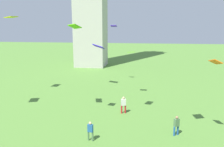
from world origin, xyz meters
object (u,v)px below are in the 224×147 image
(kite_flying_2, at_px, (75,26))
(kite_flying_9, at_px, (98,47))
(kite_flying_0, at_px, (114,26))
(person_2, at_px, (176,124))
(person_0, at_px, (90,130))
(kite_flying_3, at_px, (131,52))
(person_1, at_px, (124,104))
(kite_flying_5, at_px, (216,62))
(kite_flying_8, at_px, (11,17))

(kite_flying_2, relative_size, kite_flying_9, 0.72)
(kite_flying_0, distance_m, kite_flying_2, 14.77)
(person_2, bearing_deg, person_0, 161.30)
(kite_flying_3, bearing_deg, kite_flying_2, -119.22)
(person_2, distance_m, kite_flying_3, 11.97)
(person_1, bearing_deg, kite_flying_2, 11.86)
(kite_flying_5, height_order, kite_flying_9, kite_flying_5)
(person_2, relative_size, kite_flying_5, 1.67)
(person_0, distance_m, kite_flying_5, 10.86)
(kite_flying_0, bearing_deg, kite_flying_5, 129.75)
(kite_flying_0, bearing_deg, person_2, 123.30)
(person_1, bearing_deg, person_0, 52.83)
(person_1, bearing_deg, kite_flying_8, -34.76)
(kite_flying_8, bearing_deg, kite_flying_3, 102.12)
(person_1, relative_size, kite_flying_5, 1.77)
(person_2, distance_m, kite_flying_9, 17.56)
(kite_flying_0, distance_m, kite_flying_8, 14.15)
(kite_flying_2, relative_size, kite_flying_8, 0.80)
(person_2, bearing_deg, person_1, 104.40)
(kite_flying_0, relative_size, kite_flying_9, 0.59)
(kite_flying_8, bearing_deg, kite_flying_0, 130.46)
(person_1, relative_size, kite_flying_2, 1.46)
(person_0, relative_size, kite_flying_5, 1.57)
(kite_flying_0, xyz_separation_m, kite_flying_8, (-11.48, -8.21, 1.03))
(person_0, xyz_separation_m, kite_flying_8, (-12.27, 10.11, 9.08))
(kite_flying_0, relative_size, kite_flying_8, 0.66)
(kite_flying_5, relative_size, kite_flying_9, 0.59)
(person_2, relative_size, kite_flying_0, 1.68)
(person_2, height_order, kite_flying_5, kite_flying_5)
(person_2, height_order, kite_flying_9, kite_flying_9)
(kite_flying_2, xyz_separation_m, kite_flying_8, (-10.11, 6.50, 1.13))
(kite_flying_3, bearing_deg, person_1, -94.15)
(kite_flying_2, bearing_deg, kite_flying_5, 98.47)
(kite_flying_2, height_order, kite_flying_3, kite_flying_2)
(person_2, xyz_separation_m, kite_flying_2, (-8.94, 1.67, 7.90))
(kite_flying_0, xyz_separation_m, kite_flying_3, (3.09, -6.36, -3.22))
(person_2, xyz_separation_m, kite_flying_3, (-4.48, 10.02, 4.78))
(kite_flying_9, bearing_deg, kite_flying_3, 154.21)
(kite_flying_5, bearing_deg, kite_flying_9, 29.38)
(kite_flying_5, height_order, kite_flying_8, kite_flying_8)
(kite_flying_5, xyz_separation_m, kite_flying_9, (-11.95, 14.12, -0.22))
(kite_flying_0, xyz_separation_m, kite_flying_9, (-1.88, -2.47, -2.92))
(person_2, xyz_separation_m, kite_flying_0, (-7.57, 16.38, 8.00))
(kite_flying_3, bearing_deg, kite_flying_5, -56.83)
(kite_flying_5, xyz_separation_m, kite_flying_8, (-21.55, 8.38, 3.73))
(kite_flying_3, bearing_deg, kite_flying_0, 114.83)
(kite_flying_2, height_order, kite_flying_8, kite_flying_8)
(kite_flying_2, distance_m, kite_flying_3, 9.97)
(person_0, bearing_deg, kite_flying_0, 99.60)
(kite_flying_0, height_order, kite_flying_9, kite_flying_0)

